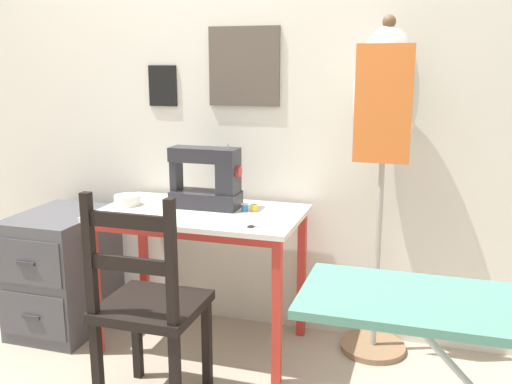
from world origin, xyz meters
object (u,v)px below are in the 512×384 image
sewing_machine (209,180)px  dress_form (384,118)px  scissors (258,228)px  wooden_chair (149,308)px  filing_cabinet (63,271)px  thread_spool_near_machine (245,208)px  fabric_bowl (127,200)px  thread_spool_mid_table (254,208)px

sewing_machine → dress_form: dress_form is taller
sewing_machine → scissors: 0.46m
wooden_chair → filing_cabinet: size_ratio=1.48×
thread_spool_near_machine → wooden_chair: bearing=-108.1°
scissors → sewing_machine: bearing=140.9°
sewing_machine → scissors: sewing_machine is taller
filing_cabinet → sewing_machine: bearing=7.6°
wooden_chair → dress_form: dress_form is taller
sewing_machine → fabric_bowl: bearing=-169.9°
thread_spool_near_machine → wooden_chair: wooden_chair is taller
thread_spool_mid_table → dress_form: size_ratio=0.02×
thread_spool_near_machine → dress_form: dress_form is taller
thread_spool_near_machine → wooden_chair: 0.71m
fabric_bowl → wooden_chair: (0.40, -0.57, -0.29)m
sewing_machine → scissors: size_ratio=2.41×
sewing_machine → thread_spool_near_machine: size_ratio=9.00×
scissors → dress_form: bearing=38.5°
scissors → thread_spool_near_machine: bearing=120.0°
sewing_machine → scissors: (0.34, -0.27, -0.14)m
sewing_machine → thread_spool_near_machine: sewing_machine is taller
thread_spool_near_machine → sewing_machine: bearing=173.1°
thread_spool_near_machine → wooden_chair: size_ratio=0.04×
thread_spool_near_machine → filing_cabinet: size_ratio=0.06×
fabric_bowl → scissors: (0.75, -0.20, -0.02)m
fabric_bowl → scissors: bearing=-14.9°
sewing_machine → thread_spool_mid_table: (0.24, -0.01, -0.12)m
fabric_bowl → thread_spool_mid_table: bearing=5.7°
sewing_machine → scissors: bearing=-39.1°
sewing_machine → thread_spool_mid_table: size_ratio=9.20×
sewing_machine → filing_cabinet: bearing=-172.4°
scissors → wooden_chair: bearing=-133.1°
filing_cabinet → fabric_bowl: bearing=4.8°
thread_spool_mid_table → sewing_machine: bearing=177.9°
wooden_chair → filing_cabinet: (-0.79, 0.54, -0.13)m
thread_spool_near_machine → thread_spool_mid_table: bearing=18.7°
wooden_chair → fabric_bowl: bearing=125.3°
thread_spool_mid_table → wooden_chair: size_ratio=0.04×
filing_cabinet → wooden_chair: bearing=-34.1°
sewing_machine → thread_spool_near_machine: (0.19, -0.02, -0.12)m
sewing_machine → filing_cabinet: size_ratio=0.56×
scissors → thread_spool_near_machine: 0.29m
dress_form → thread_spool_mid_table: bearing=-168.3°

